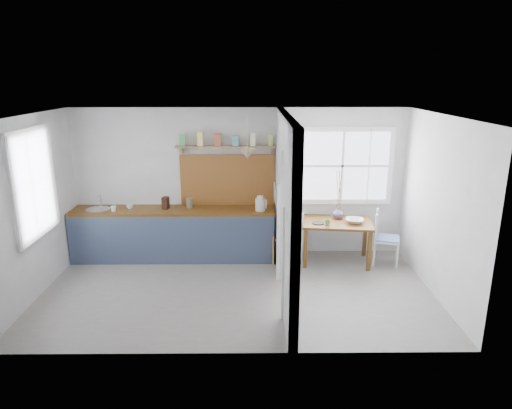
{
  "coord_description": "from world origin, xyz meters",
  "views": [
    {
      "loc": [
        0.23,
        -6.24,
        3.12
      ],
      "look_at": [
        0.29,
        0.57,
        1.19
      ],
      "focal_mm": 32.0,
      "sensor_mm": 36.0,
      "label": 1
    }
  ],
  "objects_px": {
    "dining_table": "(336,242)",
    "chair_right": "(387,238)",
    "chair_left": "(287,237)",
    "vase": "(338,213)",
    "kettle": "(260,203)"
  },
  "relations": [
    {
      "from": "chair_right",
      "to": "vase",
      "type": "height_order",
      "value": "vase"
    },
    {
      "from": "kettle",
      "to": "vase",
      "type": "distance_m",
      "value": 1.37
    },
    {
      "from": "chair_left",
      "to": "vase",
      "type": "xyz_separation_m",
      "value": [
        0.89,
        0.24,
        0.36
      ]
    },
    {
      "from": "chair_right",
      "to": "kettle",
      "type": "relative_size",
      "value": 3.49
    },
    {
      "from": "chair_left",
      "to": "kettle",
      "type": "height_order",
      "value": "kettle"
    },
    {
      "from": "dining_table",
      "to": "vase",
      "type": "bearing_deg",
      "value": 83.92
    },
    {
      "from": "dining_table",
      "to": "chair_left",
      "type": "relative_size",
      "value": 1.25
    },
    {
      "from": "chair_left",
      "to": "chair_right",
      "type": "relative_size",
      "value": 1.02
    },
    {
      "from": "chair_left",
      "to": "chair_right",
      "type": "distance_m",
      "value": 1.7
    },
    {
      "from": "chair_left",
      "to": "vase",
      "type": "height_order",
      "value": "chair_left"
    },
    {
      "from": "dining_table",
      "to": "chair_right",
      "type": "distance_m",
      "value": 0.85
    },
    {
      "from": "chair_left",
      "to": "chair_right",
      "type": "height_order",
      "value": "chair_left"
    },
    {
      "from": "dining_table",
      "to": "kettle",
      "type": "distance_m",
      "value": 1.47
    },
    {
      "from": "chair_right",
      "to": "kettle",
      "type": "distance_m",
      "value": 2.23
    },
    {
      "from": "dining_table",
      "to": "chair_left",
      "type": "bearing_deg",
      "value": -168.8
    }
  ]
}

